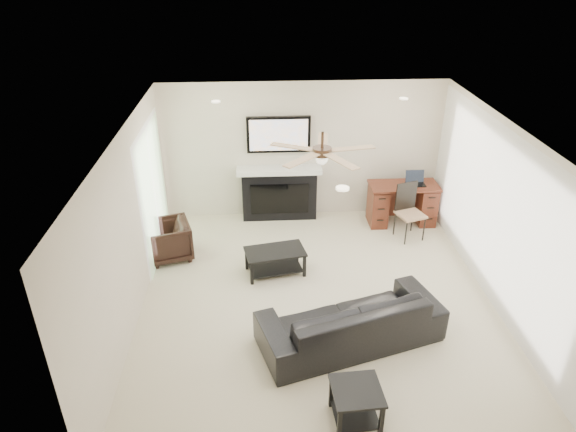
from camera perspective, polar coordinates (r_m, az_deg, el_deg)
The scene contains 10 objects.
room_shell at distance 6.68m, azimuth 5.26°, elevation 2.59°, with size 5.50×5.54×2.52m.
sofa at distance 6.66m, azimuth 6.98°, elevation -11.35°, with size 2.31×0.91×0.68m, color black.
armchair at distance 8.48m, azimuth -13.15°, elevation -2.66°, with size 0.67×0.69×0.63m, color black.
coffee_table at distance 7.94m, azimuth -1.44°, elevation -5.09°, with size 0.90×0.50×0.40m, color black.
end_table_near at distance 5.83m, azimuth 7.54°, elevation -20.09°, with size 0.52×0.52×0.45m, color black.
end_table_left at distance 7.79m, azimuth -18.21°, elevation -7.23°, with size 0.50×0.50×0.45m, color black.
fireplace_unit at distance 9.20m, azimuth -0.99°, elevation 5.10°, with size 1.52×0.34×1.91m, color black.
desk at distance 9.49m, azimuth 12.54°, elevation 1.33°, with size 1.22×0.56×0.76m, color #421910.
desk_chair at distance 8.98m, azimuth 13.48°, elevation 0.35°, with size 0.42×0.44×0.97m, color black.
laptop at distance 9.32m, azimuth 14.07°, elevation 4.02°, with size 0.33×0.24×0.23m, color black.
Camera 1 is at (-0.78, -5.88, 4.55)m, focal length 32.00 mm.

